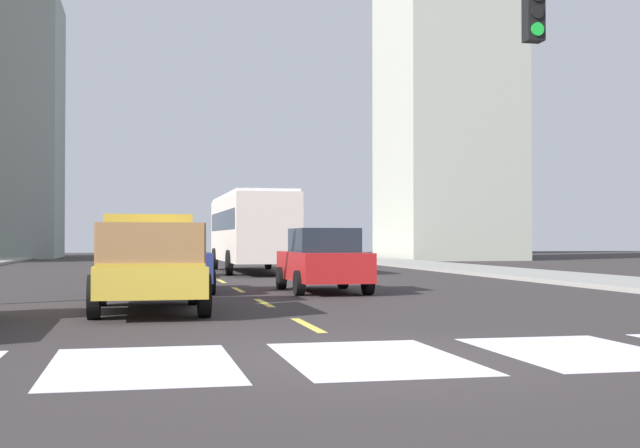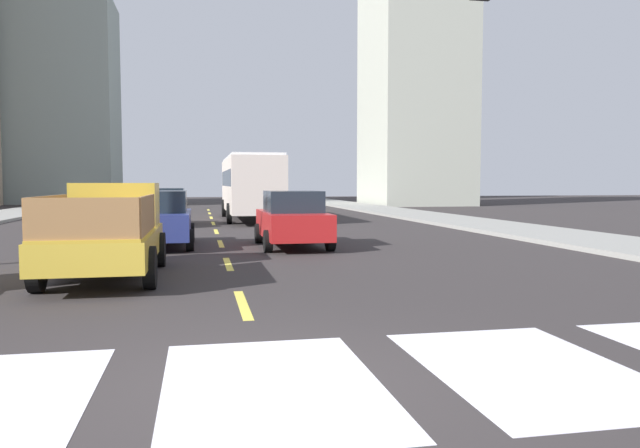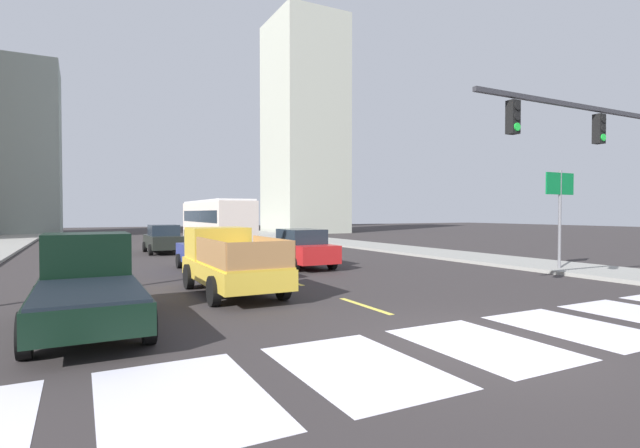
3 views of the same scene
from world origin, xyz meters
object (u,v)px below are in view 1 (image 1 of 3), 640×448
Objects in this scene: city_bus at (251,227)px; sedan_near_left at (173,260)px; pickup_stakebed at (149,263)px; sedan_near_right at (155,254)px; sedan_mid at (323,260)px.

city_bus is 2.45× the size of sedan_near_left.
sedan_near_left is (-3.83, -13.13, -1.09)m from city_bus.
pickup_stakebed is 15.33m from sedan_near_right.
city_bus is 2.45× the size of sedan_near_right.
sedan_near_left is 9.76m from sedan_near_right.
sedan_near_right is at bearing 87.98° from pickup_stakebed.
sedan_near_right is at bearing 92.58° from sedan_near_left.
sedan_near_right is at bearing -142.09° from city_bus.
sedan_near_right is at bearing 110.02° from sedan_mid.
city_bus is 13.94m from sedan_mid.
sedan_near_left is 1.00× the size of sedan_near_right.
sedan_mid is at bearing -90.74° from city_bus.
pickup_stakebed is at bearing -96.48° from sedan_near_left.
pickup_stakebed is at bearing -136.31° from sedan_mid.
pickup_stakebed reaches higher than sedan_mid.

